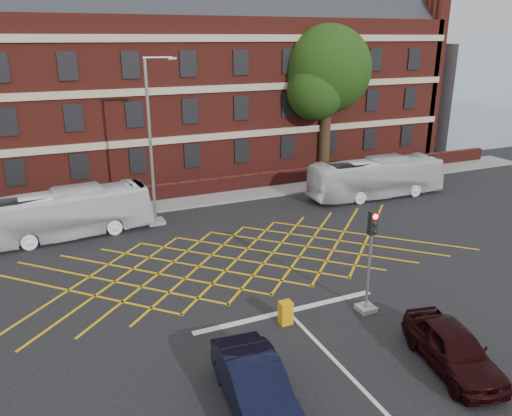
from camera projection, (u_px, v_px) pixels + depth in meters
name	position (u px, v px, depth m)	size (l,w,h in m)	color
ground	(253.00, 276.00, 23.29)	(120.00, 120.00, 0.00)	black
victorian_building	(146.00, 73.00, 39.86)	(51.00, 12.17, 20.40)	maroon
boundary_wall	(178.00, 191.00, 34.35)	(56.00, 0.50, 1.10)	#4D1714
far_pavement	(182.00, 201.00, 33.64)	(60.00, 3.00, 0.12)	slate
glass_block	(467.00, 93.00, 52.85)	(14.00, 10.00, 10.00)	#99B2BF
box_junction_hatching	(237.00, 259.00, 25.01)	(11.50, 0.12, 0.02)	#CC990C
stop_line	(287.00, 311.00, 20.26)	(8.00, 0.30, 0.02)	silver
bus_left	(62.00, 214.00, 27.38)	(2.27, 9.72, 2.71)	silver
bus_right	(376.00, 178.00, 34.43)	(2.29, 9.80, 2.73)	silver
car_navy	(255.00, 386.00, 14.78)	(1.63, 4.67, 1.54)	black
car_maroon	(453.00, 348.00, 16.62)	(1.77, 4.39, 1.50)	black
deciduous_tree	(327.00, 76.00, 39.41)	(7.32, 6.91, 11.63)	black
traffic_light_near	(369.00, 271.00, 19.77)	(0.70, 0.70, 4.27)	slate
street_lamp	(153.00, 169.00, 28.82)	(2.25, 1.00, 9.57)	slate
utility_cabinet	(286.00, 313.00, 19.28)	(0.48, 0.41, 0.94)	orange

